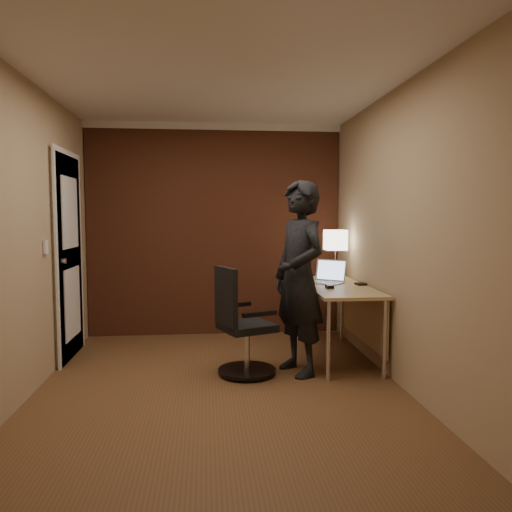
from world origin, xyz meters
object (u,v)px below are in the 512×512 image
(mouse, at_px, (330,287))
(person, at_px, (299,278))
(office_chair, at_px, (241,329))
(laptop, at_px, (328,276))
(desk_lamp, at_px, (335,241))
(wallet, at_px, (361,284))
(desk, at_px, (343,298))

(mouse, xyz_separation_m, person, (-0.35, -0.26, 0.12))
(office_chair, bearing_deg, mouse, 18.20)
(laptop, xyz_separation_m, person, (-0.43, -0.65, 0.07))
(laptop, bearing_deg, desk_lamp, 64.31)
(wallet, xyz_separation_m, office_chair, (-1.24, -0.47, -0.32))
(laptop, xyz_separation_m, mouse, (-0.08, -0.39, -0.05))
(laptop, height_order, office_chair, office_chair)
(mouse, relative_size, wallet, 0.91)
(laptop, xyz_separation_m, office_chair, (-0.95, -0.68, -0.37))
(desk, xyz_separation_m, mouse, (-0.19, -0.19, 0.14))
(desk, distance_m, office_chair, 1.18)
(desk_lamp, distance_m, laptop, 0.51)
(laptop, height_order, wallet, laptop)
(desk, distance_m, laptop, 0.30)
(person, bearing_deg, desk_lamp, 127.02)
(desk, distance_m, mouse, 0.30)
(mouse, height_order, office_chair, office_chair)
(person, bearing_deg, desk, 108.04)
(desk_lamp, distance_m, person, 1.18)
(desk_lamp, relative_size, mouse, 5.35)
(desk, relative_size, wallet, 13.64)
(desk_lamp, height_order, laptop, desk_lamp)
(desk, xyz_separation_m, person, (-0.53, -0.45, 0.26))
(desk_lamp, bearing_deg, desk, -95.47)
(desk_lamp, xyz_separation_m, office_chair, (-1.11, -1.01, -0.73))
(office_chair, bearing_deg, desk, 24.15)
(mouse, height_order, person, person)
(office_chair, distance_m, person, 0.69)
(desk, relative_size, desk_lamp, 2.80)
(desk, relative_size, person, 0.87)
(desk, relative_size, office_chair, 1.57)
(laptop, distance_m, person, 0.79)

